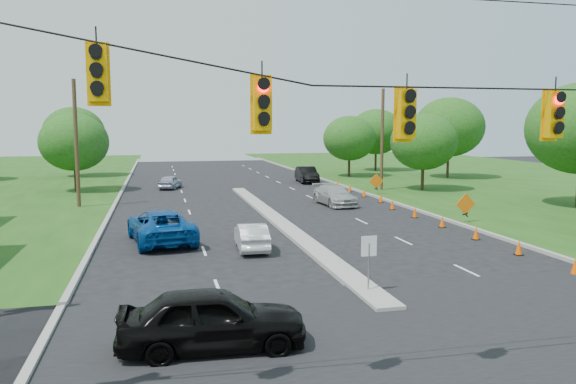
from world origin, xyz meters
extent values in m
plane|color=black|center=(0.00, 0.00, 0.00)|extent=(160.00, 160.00, 0.00)
cube|color=black|center=(0.00, 0.00, 0.00)|extent=(160.00, 14.00, 0.02)
cube|color=gray|center=(-10.10, 30.00, 0.00)|extent=(0.25, 110.00, 0.16)
cube|color=gray|center=(10.10, 30.00, 0.00)|extent=(0.25, 110.00, 0.16)
cube|color=gray|center=(0.00, 21.00, 0.00)|extent=(1.00, 34.00, 0.18)
cylinder|color=gray|center=(0.00, 6.00, 0.90)|extent=(0.06, 0.06, 1.80)
cube|color=white|center=(0.00, 6.00, 1.70)|extent=(0.55, 0.04, 0.70)
cylinder|color=black|center=(0.00, -1.00, 7.00)|extent=(24.00, 0.04, 0.04)
cube|color=#FFAB00|center=(-8.00, -1.00, 6.75)|extent=(0.34, 0.24, 1.00)
cube|color=#FFAB00|center=(-5.00, -1.00, 6.22)|extent=(0.34, 0.24, 1.00)
cube|color=#FFAB00|center=(-2.00, -1.00, 6.05)|extent=(0.34, 0.24, 1.00)
cube|color=#FFAB00|center=(1.50, -1.00, 6.05)|extent=(0.34, 0.24, 1.00)
cylinder|color=#422D1C|center=(-12.50, 30.00, 4.50)|extent=(0.28, 0.28, 9.00)
cylinder|color=#422D1C|center=(12.50, 35.00, 4.50)|extent=(0.28, 0.28, 9.00)
cone|color=#FF5400|center=(8.76, 6.50, 0.35)|extent=(0.32, 0.32, 0.70)
cone|color=#FF5400|center=(8.76, 10.00, 0.35)|extent=(0.32, 0.32, 0.70)
cone|color=#FF5400|center=(8.76, 13.50, 0.35)|extent=(0.32, 0.32, 0.70)
cone|color=#FF5400|center=(8.76, 17.00, 0.35)|extent=(0.32, 0.32, 0.70)
cone|color=#FF5400|center=(8.76, 20.50, 0.35)|extent=(0.32, 0.32, 0.70)
cone|color=#FF5400|center=(8.76, 24.00, 0.35)|extent=(0.32, 0.32, 0.70)
cone|color=#FF5400|center=(9.36, 27.50, 0.35)|extent=(0.32, 0.32, 0.70)
cone|color=#FF5400|center=(9.36, 31.00, 0.35)|extent=(0.32, 0.32, 0.70)
cone|color=#FF5400|center=(9.36, 34.50, 0.35)|extent=(0.32, 0.32, 0.70)
cone|color=#FF5400|center=(9.36, 38.00, 0.35)|extent=(0.32, 0.32, 0.70)
cube|color=black|center=(10.80, 18.00, 0.55)|extent=(0.06, 0.58, 0.26)
cube|color=black|center=(10.80, 18.00, 0.55)|extent=(0.06, 0.58, 0.26)
cube|color=orange|center=(10.80, 18.00, 1.15)|extent=(1.27, 0.05, 1.27)
cube|color=black|center=(10.80, 32.00, 0.55)|extent=(0.06, 0.58, 0.26)
cube|color=black|center=(10.80, 32.00, 0.55)|extent=(0.06, 0.58, 0.26)
cube|color=orange|center=(10.80, 32.00, 1.15)|extent=(1.27, 0.05, 1.27)
cylinder|color=black|center=(-14.00, 40.00, 1.26)|extent=(0.28, 0.28, 2.52)
ellipsoid|color=#194C14|center=(-14.00, 40.00, 4.34)|extent=(5.88, 5.88, 5.04)
cylinder|color=black|center=(-16.00, 55.00, 1.44)|extent=(0.28, 0.28, 2.88)
ellipsoid|color=#194C14|center=(-16.00, 55.00, 4.96)|extent=(6.72, 6.72, 5.76)
cylinder|color=black|center=(16.00, 34.00, 1.26)|extent=(0.28, 0.28, 2.52)
ellipsoid|color=#194C14|center=(16.00, 34.00, 4.34)|extent=(5.88, 5.88, 5.04)
cylinder|color=black|center=(24.00, 44.00, 1.62)|extent=(0.28, 0.28, 3.24)
ellipsoid|color=#194C14|center=(24.00, 44.00, 5.58)|extent=(7.56, 7.56, 6.48)
cylinder|color=black|center=(20.00, 55.00, 1.44)|extent=(0.28, 0.28, 2.88)
ellipsoid|color=#194C14|center=(20.00, 55.00, 4.96)|extent=(6.72, 6.72, 5.76)
cylinder|color=black|center=(14.00, 48.00, 1.26)|extent=(0.28, 0.28, 2.52)
ellipsoid|color=#194C14|center=(14.00, 48.00, 4.34)|extent=(5.88, 5.88, 5.04)
imported|color=black|center=(-5.71, 2.37, 0.83)|extent=(4.95, 2.16, 1.66)
imported|color=silver|center=(-2.79, 13.85, 0.63)|extent=(1.50, 3.86, 1.26)
imported|color=#084293|center=(-6.92, 16.47, 0.83)|extent=(3.67, 6.35, 1.66)
imported|color=#A5A5A5|center=(5.54, 27.02, 0.72)|extent=(2.39, 5.11, 1.44)
imported|color=#9BA1B6|center=(-5.90, 40.54, 0.63)|extent=(2.52, 3.95, 1.25)
imported|color=black|center=(7.74, 43.06, 0.81)|extent=(2.04, 5.01, 1.62)
camera|label=1|loc=(-7.00, -11.74, 5.84)|focal=35.00mm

